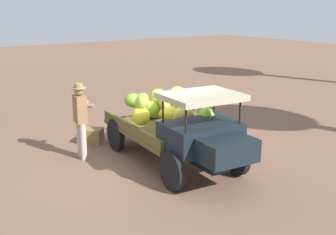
% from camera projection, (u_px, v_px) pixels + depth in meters
% --- Properties ---
extents(ground_plane, '(60.00, 60.00, 0.00)m').
position_uv_depth(ground_plane, '(154.00, 159.00, 10.25)').
color(ground_plane, brown).
extents(truck, '(4.56, 2.15, 1.84)m').
position_uv_depth(truck, '(180.00, 125.00, 9.67)').
color(truck, black).
rests_on(truck, ground).
extents(farmer, '(0.52, 0.48, 1.82)m').
position_uv_depth(farmer, '(81.00, 116.00, 10.07)').
color(farmer, '#BDB1A9').
rests_on(farmer, ground).
extents(wooden_crate, '(0.64, 0.64, 0.40)m').
position_uv_depth(wooden_crate, '(93.00, 136.00, 11.35)').
color(wooden_crate, olive).
rests_on(wooden_crate, ground).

